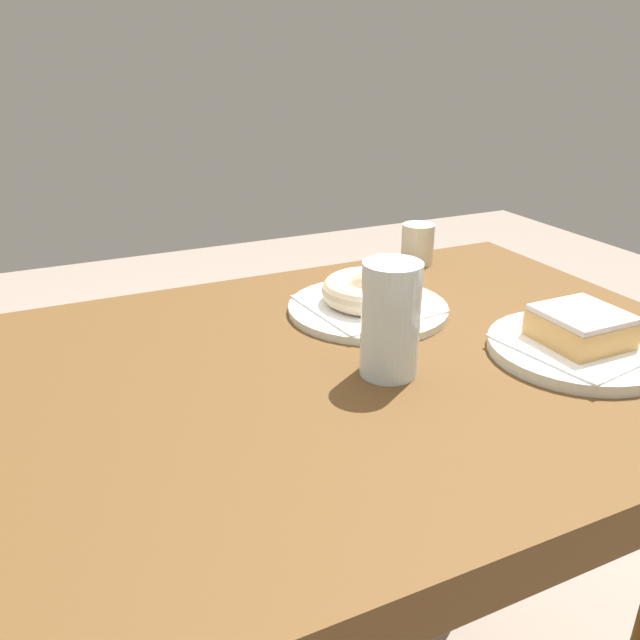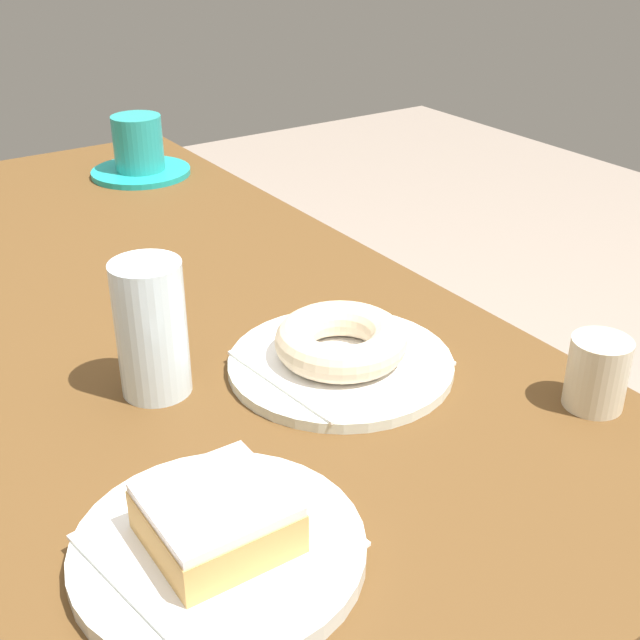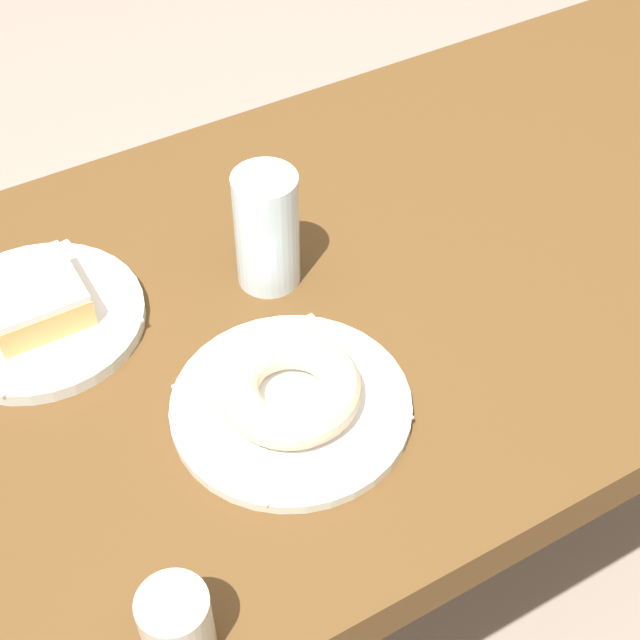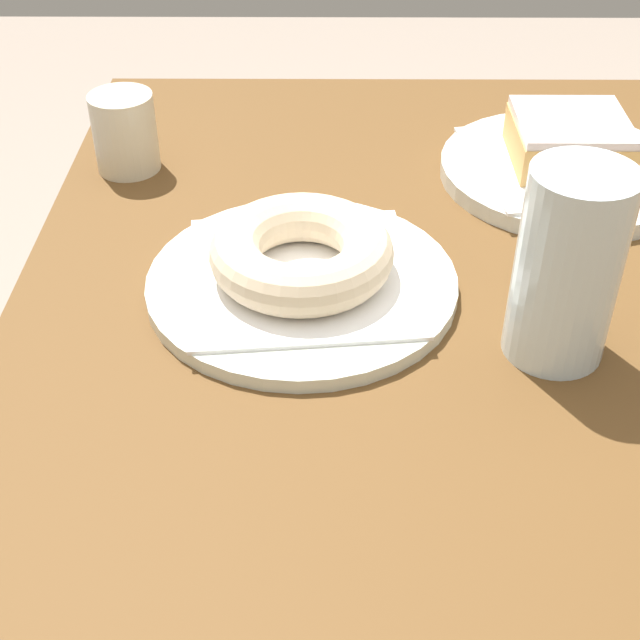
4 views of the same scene
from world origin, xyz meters
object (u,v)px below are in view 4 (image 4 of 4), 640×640
at_px(plate_sugar_ring, 302,283).
at_px(donut_sugar_ring, 302,252).
at_px(water_glass, 568,267).
at_px(donut_glazed_square, 569,140).
at_px(plate_glazed_square, 563,171).
at_px(sugar_jar, 125,132).

distance_m(plate_sugar_ring, donut_sugar_ring, 0.03).
distance_m(donut_sugar_ring, water_glass, 0.17).
bearing_deg(water_glass, donut_sugar_ring, -111.44).
distance_m(donut_glazed_square, water_glass, 0.23).
relative_size(donut_glazed_square, donut_sugar_ring, 0.72).
height_order(donut_glazed_square, water_glass, water_glass).
distance_m(plate_glazed_square, donut_sugar_ring, 0.27).
height_order(donut_glazed_square, donut_sugar_ring, donut_glazed_square).
xyz_separation_m(donut_sugar_ring, sugar_jar, (-0.17, -0.15, 0.00)).
bearing_deg(donut_glazed_square, donut_sugar_ring, -53.37).
bearing_deg(plate_sugar_ring, donut_glazed_square, 126.63).
distance_m(plate_glazed_square, donut_glazed_square, 0.03).
distance_m(donut_glazed_square, plate_sugar_ring, 0.27).
height_order(plate_glazed_square, sugar_jar, sugar_jar).
bearing_deg(donut_sugar_ring, plate_sugar_ring, 0.00).
relative_size(plate_sugar_ring, sugar_jar, 3.27).
relative_size(donut_glazed_square, sugar_jar, 1.37).
bearing_deg(water_glass, plate_glazed_square, 166.52).
bearing_deg(plate_glazed_square, donut_sugar_ring, -53.37).
distance_m(plate_sugar_ring, water_glass, 0.18).
xyz_separation_m(plate_glazed_square, donut_glazed_square, (-0.00, 0.00, 0.03)).
height_order(donut_glazed_square, plate_sugar_ring, donut_glazed_square).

